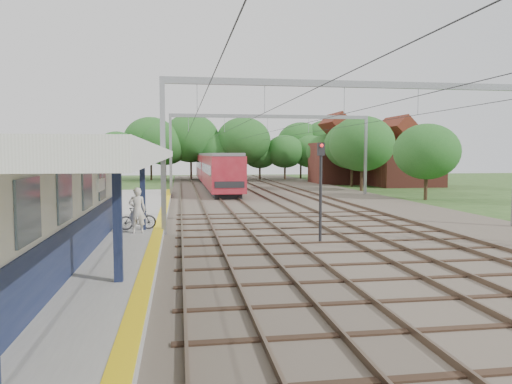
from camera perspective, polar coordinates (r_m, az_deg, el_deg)
ground at (r=9.14m, az=21.58°, el=-19.61°), size 160.00×160.00×0.00m
ballast_bed at (r=38.26m, az=3.82°, el=-1.05°), size 18.00×90.00×0.10m
platform at (r=21.70m, az=-17.17°, el=-5.08°), size 5.00×52.00×0.35m
yellow_stripe at (r=21.45m, az=-11.21°, el=-4.58°), size 0.45×52.00×0.01m
station_building at (r=14.98m, az=-26.49°, el=-2.30°), size 3.41×18.00×3.40m
canopy at (r=13.62m, az=-23.55°, el=3.92°), size 6.40×20.00×3.44m
rail_tracks at (r=37.79m, az=0.12°, el=-0.92°), size 11.80×88.00×0.15m
catenary_system at (r=33.41m, az=4.61°, el=7.54°), size 17.22×88.00×7.00m
tree_band at (r=64.82m, az=-1.54°, el=5.50°), size 31.72×30.88×8.82m
house_near at (r=58.89m, az=16.72°, el=3.54°), size 7.00×6.12×7.89m
house_far at (r=62.56m, az=10.21°, el=3.92°), size 8.00×6.12×8.66m
person at (r=21.42m, az=-13.42°, el=-2.04°), size 0.73×0.50×1.93m
bicycle at (r=22.43m, az=-13.40°, el=-2.99°), size 1.68×0.77×0.97m
train at (r=55.45m, az=-4.82°, el=2.69°), size 2.76×34.40×3.64m
signal_post at (r=20.34m, az=7.40°, el=1.16°), size 0.28×0.25×4.11m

